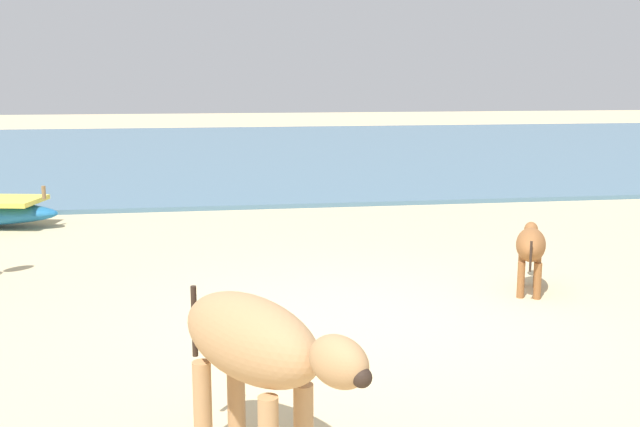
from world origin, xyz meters
TOP-DOWN VIEW (x-y plane):
  - ground at (0.00, 0.00)m, footprint 80.00×80.00m
  - sea_water at (0.00, 16.10)m, footprint 60.00×20.00m
  - cow_adult_tan at (-1.22, -2.52)m, footprint 1.10×1.46m
  - calf_near_brown at (1.91, 0.68)m, footprint 0.63×1.02m

SIDE VIEW (x-z plane):
  - ground at x=0.00m, z-range 0.00..0.00m
  - sea_water at x=0.00m, z-range 0.00..0.08m
  - calf_near_brown at x=1.91m, z-range 0.15..0.84m
  - cow_adult_tan at x=-1.22m, z-range 0.23..1.26m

